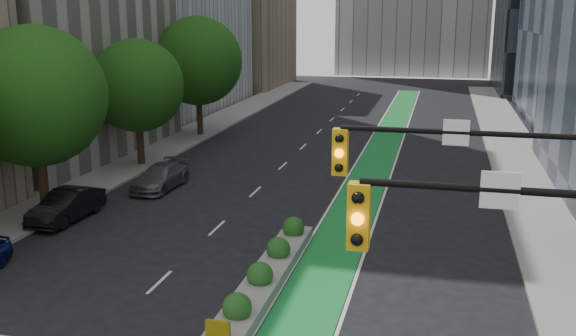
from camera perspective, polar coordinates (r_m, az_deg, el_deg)
The scene contains 10 objects.
sidewalk_left at distance 43.63m, azimuth -12.09°, elevation 1.24°, with size 3.60×90.00×0.15m, color gray.
sidewalk_right at distance 39.76m, azimuth 20.32°, elevation -0.53°, with size 3.60×90.00×0.15m, color gray.
bike_lane_paint at distance 44.51m, azimuth 8.30°, elevation 1.56°, with size 2.20×70.00×0.01m, color #188634.
tree_mid at distance 31.23m, azimuth -21.54°, elevation 5.94°, with size 6.40×6.40×8.78m.
tree_midfar at distance 39.84m, azimuth -13.25°, elevation 7.12°, with size 5.60×5.60×7.76m.
tree_far at distance 48.87m, azimuth -8.01°, elevation 9.40°, with size 6.60×6.60×9.00m.
signal_right at distance 14.65m, azimuth 20.13°, elevation -4.99°, with size 5.82×0.51×7.20m.
median_planter at distance 22.97m, azimuth -1.78°, elevation -9.13°, with size 1.20×10.26×1.10m.
parked_car_left_mid at distance 30.88m, azimuth -19.09°, elevation -3.17°, with size 1.50×4.31×1.42m, color black.
parked_car_left_far at distance 35.11m, azimuth -11.26°, elevation -0.77°, with size 1.83×4.51×1.31m, color #515355.
Camera 1 is at (6.84, -13.36, 9.30)m, focal length 40.00 mm.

